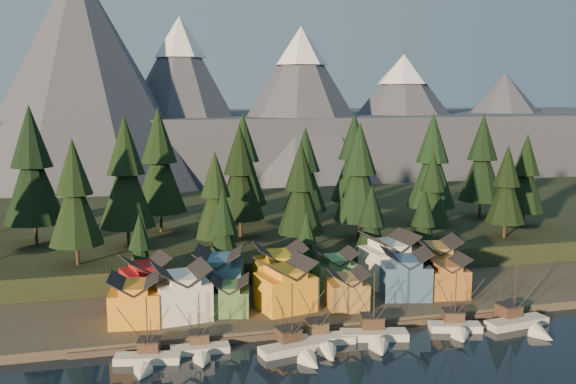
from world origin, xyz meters
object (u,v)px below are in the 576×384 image
object	(u,v)px
house_front_0	(135,298)
house_back_1	(219,273)
boat_5	(457,319)
house_front_1	(182,290)
boat_4	(376,328)
boat_2	(298,341)
house_back_0	(146,278)
boat_3	(322,333)
boat_6	(523,316)
boat_1	(200,343)
boat_0	(146,352)

from	to	relation	value
house_front_0	house_back_1	size ratio (longest dim) A/B	0.85
boat_5	house_front_1	distance (m)	46.75
boat_4	boat_2	bearing A→B (deg)	-159.94
boat_4	house_back_0	world-z (taller)	boat_4
house_front_0	house_back_1	world-z (taller)	house_back_1
boat_2	boat_4	xyz separation A→B (m)	(13.55, 1.79, 0.17)
boat_3	house_back_1	distance (m)	26.35
house_back_1	house_front_1	bearing A→B (deg)	-119.35
boat_6	house_back_0	world-z (taller)	boat_6
house_back_0	house_back_1	xyz separation A→B (m)	(13.27, -2.07, 0.56)
boat_4	house_back_1	bearing A→B (deg)	146.23
boat_1	house_back_1	size ratio (longest dim) A/B	0.96
boat_5	house_front_0	bearing A→B (deg)	-179.16
boat_1	boat_2	world-z (taller)	boat_2
boat_1	boat_5	size ratio (longest dim) A/B	0.90
boat_3	boat_4	world-z (taller)	boat_4
boat_3	house_front_1	size ratio (longest dim) A/B	1.26
boat_5	boat_6	size ratio (longest dim) A/B	0.90
boat_3	house_back_1	xyz separation A→B (m)	(-12.90, 22.52, 4.51)
boat_4	boat_3	bearing A→B (deg)	-169.67
boat_0	boat_5	bearing A→B (deg)	11.72
house_front_1	boat_1	bearing A→B (deg)	-90.91
boat_1	house_back_0	world-z (taller)	house_back_0
boat_1	house_back_0	bearing A→B (deg)	109.81
boat_4	house_back_1	size ratio (longest dim) A/B	1.16
boat_0	boat_5	size ratio (longest dim) A/B	0.95
boat_3	boat_5	distance (m)	23.67
boat_1	boat_2	xyz separation A→B (m)	(14.46, -3.58, 0.25)
boat_2	boat_5	size ratio (longest dim) A/B	1.07
boat_4	house_front_1	size ratio (longest dim) A/B	1.26
boat_6	house_front_1	distance (m)	58.32
boat_4	house_back_1	xyz separation A→B (m)	(-21.86, 22.87, 4.31)
boat_0	boat_6	distance (m)	62.69
boat_1	boat_5	world-z (taller)	boat_5
boat_0	house_front_1	size ratio (longest dim) A/B	1.10
boat_1	house_back_1	distance (m)	22.46
boat_1	house_front_1	xyz separation A→B (m)	(-1.46, 13.26, 4.46)
boat_0	house_back_1	size ratio (longest dim) A/B	1.02
boat_6	house_back_1	distance (m)	54.04
house_front_1	boat_0	bearing A→B (deg)	-121.46
boat_6	house_front_0	distance (m)	65.65
house_back_0	house_back_1	size ratio (longest dim) A/B	0.90
house_front_0	house_back_1	bearing A→B (deg)	35.05
boat_1	house_front_1	bearing A→B (deg)	99.01
boat_0	house_back_1	world-z (taller)	house_back_1
boat_0	house_back_0	xyz separation A→B (m)	(1.09, 24.84, 4.07)
boat_3	boat_1	bearing A→B (deg)	178.21
house_back_0	boat_4	bearing A→B (deg)	-49.96
boat_2	boat_4	size ratio (longest dim) A/B	0.99
boat_2	house_back_0	xyz separation A→B (m)	(-21.58, 26.73, 3.92)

